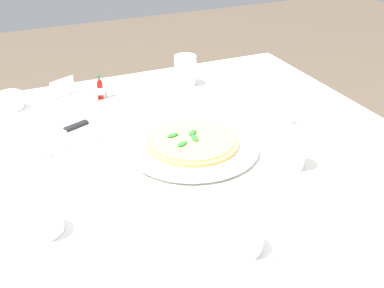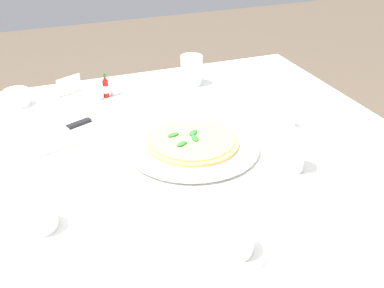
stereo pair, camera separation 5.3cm
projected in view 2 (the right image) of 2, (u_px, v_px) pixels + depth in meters
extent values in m
cube|color=white|center=(191.00, 155.00, 1.33)|extent=(1.22, 1.22, 0.02)
cube|color=white|center=(134.00, 114.00, 1.90)|extent=(1.22, 0.01, 0.28)
cube|color=white|center=(367.00, 161.00, 1.59)|extent=(0.01, 1.22, 0.28)
cylinder|color=brown|center=(262.00, 150.00, 2.09)|extent=(0.06, 0.06, 0.71)
cylinder|color=brown|center=(4.00, 202.00, 1.77)|extent=(0.06, 0.06, 0.71)
cylinder|color=white|center=(193.00, 148.00, 1.33)|extent=(0.21, 0.21, 0.01)
cylinder|color=white|center=(193.00, 145.00, 1.33)|extent=(0.36, 0.36, 0.01)
cylinder|color=#DBAD60|center=(193.00, 142.00, 1.32)|extent=(0.25, 0.25, 0.01)
cylinder|color=#EAC66B|center=(193.00, 140.00, 1.32)|extent=(0.22, 0.22, 0.00)
ellipsoid|color=#2D7533|center=(182.00, 144.00, 1.29)|extent=(0.04, 0.03, 0.01)
ellipsoid|color=#2D7533|center=(173.00, 135.00, 1.34)|extent=(0.04, 0.03, 0.01)
ellipsoid|color=#2D7533|center=(193.00, 132.00, 1.35)|extent=(0.04, 0.04, 0.01)
ellipsoid|color=#2D7533|center=(195.00, 138.00, 1.32)|extent=(0.02, 0.04, 0.01)
cylinder|color=white|center=(18.00, 106.00, 1.57)|extent=(0.13, 0.13, 0.01)
cylinder|color=white|center=(17.00, 98.00, 1.56)|extent=(0.08, 0.08, 0.05)
torus|color=white|center=(22.00, 91.00, 1.60)|extent=(0.02, 0.04, 0.03)
cylinder|color=black|center=(16.00, 91.00, 1.55)|extent=(0.07, 0.07, 0.00)
cylinder|color=white|center=(234.00, 252.00, 0.98)|extent=(0.13, 0.13, 0.01)
cylinder|color=white|center=(235.00, 239.00, 0.96)|extent=(0.08, 0.08, 0.06)
torus|color=white|center=(238.00, 222.00, 1.00)|extent=(0.03, 0.03, 0.03)
cylinder|color=black|center=(235.00, 229.00, 0.95)|extent=(0.07, 0.07, 0.00)
cylinder|color=white|center=(281.00, 128.00, 1.44)|extent=(0.13, 0.13, 0.01)
cylinder|color=white|center=(282.00, 119.00, 1.42)|extent=(0.08, 0.08, 0.05)
torus|color=white|center=(300.00, 119.00, 1.42)|extent=(0.03, 0.02, 0.03)
cylinder|color=black|center=(283.00, 112.00, 1.41)|extent=(0.07, 0.07, 0.00)
cylinder|color=white|center=(41.00, 228.00, 1.04)|extent=(0.13, 0.13, 0.01)
cylinder|color=white|center=(38.00, 217.00, 1.02)|extent=(0.08, 0.08, 0.05)
torus|color=white|center=(20.00, 209.00, 1.04)|extent=(0.03, 0.03, 0.03)
cylinder|color=black|center=(37.00, 208.00, 1.01)|extent=(0.07, 0.07, 0.00)
cylinder|color=white|center=(192.00, 70.00, 1.72)|extent=(0.08, 0.08, 0.10)
cylinder|color=silver|center=(192.00, 78.00, 1.73)|extent=(0.07, 0.07, 0.05)
cylinder|color=white|center=(292.00, 151.00, 1.23)|extent=(0.07, 0.07, 0.10)
cylinder|color=silver|center=(291.00, 159.00, 1.24)|extent=(0.06, 0.06, 0.06)
cube|color=white|center=(65.00, 133.00, 1.39)|extent=(0.25, 0.19, 0.02)
cube|color=silver|center=(48.00, 135.00, 1.36)|extent=(0.12, 0.07, 0.01)
cube|color=black|center=(79.00, 123.00, 1.42)|extent=(0.08, 0.05, 0.01)
cylinder|color=#B7140F|center=(106.00, 89.00, 1.63)|extent=(0.02, 0.02, 0.05)
cylinder|color=white|center=(106.00, 89.00, 1.63)|extent=(0.02, 0.02, 0.02)
cone|color=#B7140F|center=(105.00, 79.00, 1.61)|extent=(0.02, 0.02, 0.02)
cylinder|color=#1E722D|center=(104.00, 75.00, 1.60)|extent=(0.01, 0.01, 0.01)
cylinder|color=white|center=(98.00, 93.00, 1.62)|extent=(0.03, 0.03, 0.04)
cylinder|color=white|center=(98.00, 95.00, 1.62)|extent=(0.02, 0.02, 0.03)
sphere|color=silver|center=(97.00, 87.00, 1.60)|extent=(0.02, 0.02, 0.02)
cylinder|color=white|center=(114.00, 89.00, 1.65)|extent=(0.03, 0.03, 0.04)
cylinder|color=#38332D|center=(114.00, 90.00, 1.65)|extent=(0.02, 0.02, 0.03)
sphere|color=silver|center=(113.00, 82.00, 1.64)|extent=(0.02, 0.02, 0.02)
cube|color=white|center=(69.00, 85.00, 1.65)|extent=(0.08, 0.04, 0.06)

